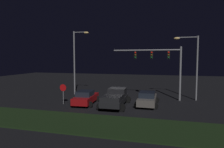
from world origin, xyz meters
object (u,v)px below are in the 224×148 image
Objects in this scene: car_sedan_far at (147,99)px; traffic_signal_gantry at (160,60)px; street_lamp_right at (192,60)px; pickup_truck at (115,97)px; street_lamp_left at (77,56)px; car_sedan at (86,98)px; stop_sign at (63,90)px.

traffic_signal_gantry reaches higher than car_sedan_far.
street_lamp_right is (4.91, 4.24, 4.21)m from car_sedan_far.
car_sedan_far is 0.53× the size of traffic_signal_gantry.
street_lamp_left is (-6.89, 5.34, 4.47)m from pickup_truck.
pickup_truck is 0.70× the size of street_lamp_right.
car_sedan is at bearing 99.59° from car_sedan_far.
street_lamp_right is at bearing 23.35° from stop_sign.
pickup_truck is 0.62× the size of street_lamp_left.
stop_sign is at bearing 101.93° from car_sedan.
stop_sign is (1.07, -5.99, -3.91)m from street_lamp_left.
stop_sign is (-5.82, -0.65, 0.56)m from pickup_truck.
car_sedan_far is at bearing -84.52° from car_sedan.
street_lamp_left is at bearing 100.16° from stop_sign.
street_lamp_left is at bearing 176.86° from traffic_signal_gantry.
street_lamp_right is (15.06, 0.05, -0.53)m from street_lamp_left.
pickup_truck is 0.66× the size of traffic_signal_gantry.
pickup_truck is at bearing 109.59° from car_sedan_far.
car_sedan_far is 0.50× the size of street_lamp_left.
traffic_signal_gantry is 3.73× the size of stop_sign.
street_lamp_right is 3.48× the size of stop_sign.
car_sedan_far is 5.59m from traffic_signal_gantry.
car_sedan is at bearing -155.21° from street_lamp_right.
pickup_truck is 10.55m from street_lamp_right.
car_sedan is at bearing -149.06° from traffic_signal_gantry.
street_lamp_left is at bearing -179.81° from street_lamp_right.
traffic_signal_gantry reaches higher than pickup_truck.
street_lamp_left is at bearing 29.13° from car_sedan.
car_sedan_far is at bearing -72.29° from pickup_truck.
pickup_truck reaches higher than car_sedan_far.
traffic_signal_gantry is 3.84m from street_lamp_right.
traffic_signal_gantry is at bearing -17.44° from car_sedan_far.
traffic_signal_gantry is 0.94× the size of street_lamp_left.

